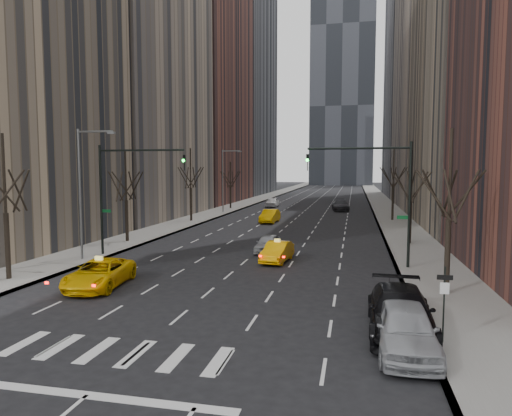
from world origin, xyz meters
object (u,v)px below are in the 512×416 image
Objects in this scene: taxi_suv at (100,274)px; silver_sedan_ahead at (268,243)px; taxi_sedan at (277,252)px; parked_suv_black at (400,312)px; parked_sedan_silver at (406,329)px.

silver_sedan_ahead is at bearing 52.99° from taxi_suv.
taxi_sedan is 3.61m from silver_sedan_ahead.
taxi_sedan is 14.44m from parked_suv_black.
taxi_suv is 1.06× the size of parked_sedan_silver.
taxi_suv is 14.06m from silver_sedan_ahead.
taxi_suv is 1.34× the size of silver_sedan_ahead.
taxi_suv is at bearing -127.33° from taxi_sedan.
taxi_sedan is 16.14m from parked_sedan_silver.
parked_suv_black reaches higher than taxi_sedan.
silver_sedan_ahead is 18.02m from parked_suv_black.
taxi_suv is 1.28× the size of taxi_sedan.
taxi_sedan reaches higher than silver_sedan_ahead.
silver_sedan_ahead is at bearing 114.06° from parked_sedan_silver.
taxi_sedan is 0.70× the size of parked_suv_black.
parked_suv_black is (8.29, -16.00, 0.19)m from silver_sedan_ahead.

